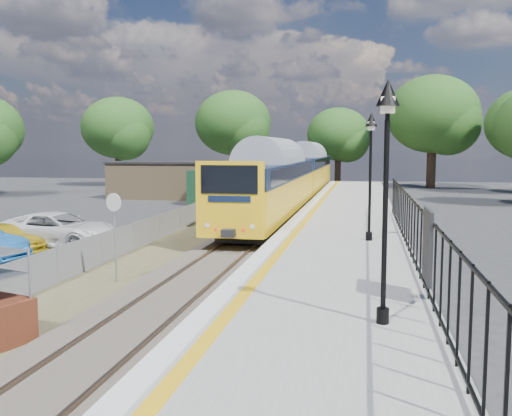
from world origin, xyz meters
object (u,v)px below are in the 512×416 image
(victorian_lamp_south, at_px, (387,145))
(car_yellow, at_px, (4,238))
(victorian_lamp_north, at_px, (371,146))
(speed_sign, at_px, (114,222))
(car_white, at_px, (58,230))
(train, at_px, (294,174))

(victorian_lamp_south, distance_m, car_yellow, 18.30)
(victorian_lamp_north, height_order, speed_sign, victorian_lamp_north)
(car_white, bearing_deg, victorian_lamp_north, -91.99)
(car_white, bearing_deg, victorian_lamp_south, -126.76)
(train, height_order, car_white, train)
(train, bearing_deg, car_white, -111.63)
(train, distance_m, speed_sign, 25.49)
(train, relative_size, car_yellow, 10.52)
(victorian_lamp_north, relative_size, car_white, 0.85)
(victorian_lamp_south, height_order, victorian_lamp_north, same)
(train, distance_m, car_white, 21.15)
(victorian_lamp_north, height_order, car_yellow, victorian_lamp_north)
(victorian_lamp_south, xyz_separation_m, victorian_lamp_north, (-0.20, 10.00, 0.00))
(victorian_lamp_north, xyz_separation_m, train, (-5.30, 20.88, -1.96))
(victorian_lamp_south, bearing_deg, car_white, 139.66)
(train, xyz_separation_m, car_yellow, (-9.43, -20.98, -1.78))
(train, bearing_deg, victorian_lamp_south, -79.90)
(speed_sign, bearing_deg, victorian_lamp_south, -17.85)
(victorian_lamp_north, xyz_separation_m, car_yellow, (-14.73, -0.09, -3.73))
(victorian_lamp_south, height_order, train, victorian_lamp_south)
(victorian_lamp_north, relative_size, speed_sign, 1.61)
(speed_sign, distance_m, car_white, 7.90)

